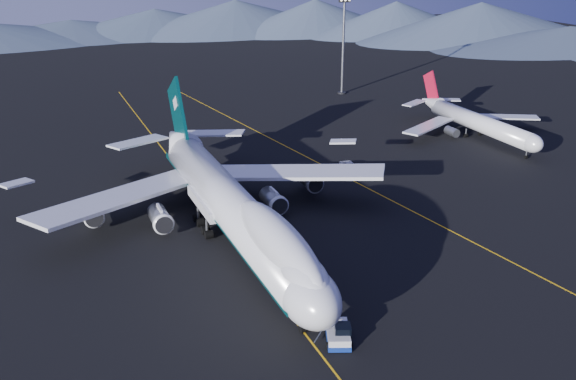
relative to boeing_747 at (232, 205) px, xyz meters
name	(u,v)px	position (x,y,z in m)	size (l,w,h in m)	color
ground	(233,240)	(0.00, -0.03, -5.81)	(500.00, 500.00, 0.00)	black
taxiway_line_main	(233,240)	(0.00, -0.03, -5.80)	(0.25, 220.00, 0.01)	#EBAA0D
taxiway_line_side	(372,190)	(30.00, 9.97, -5.80)	(0.25, 200.00, 0.01)	#EBAA0D
boeing_747	(232,205)	(0.00, 0.00, 0.00)	(59.62, 72.43, 19.37)	silver
pushback_tug	(338,335)	(3.00, -29.53, -5.10)	(4.36, 5.82, 2.27)	silver
second_jet	(475,121)	(68.79, 30.59, -2.13)	(37.91, 42.83, 12.19)	silver
service_van	(350,166)	(31.35, 21.39, -5.03)	(2.60, 5.64, 1.57)	white
floodlight_mast	(343,46)	(60.88, 82.32, 8.08)	(3.39, 2.54, 27.42)	black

